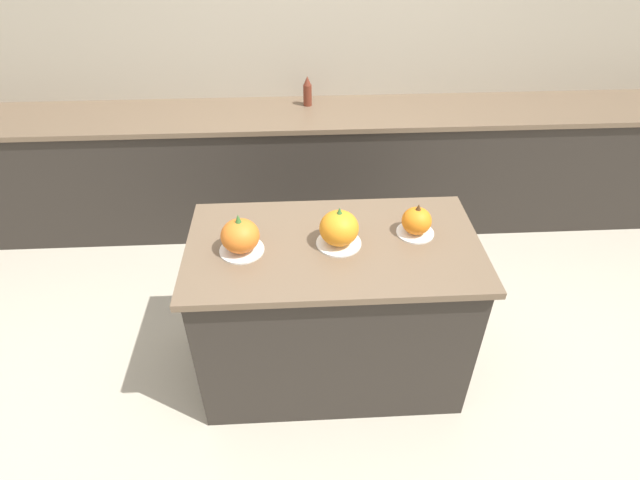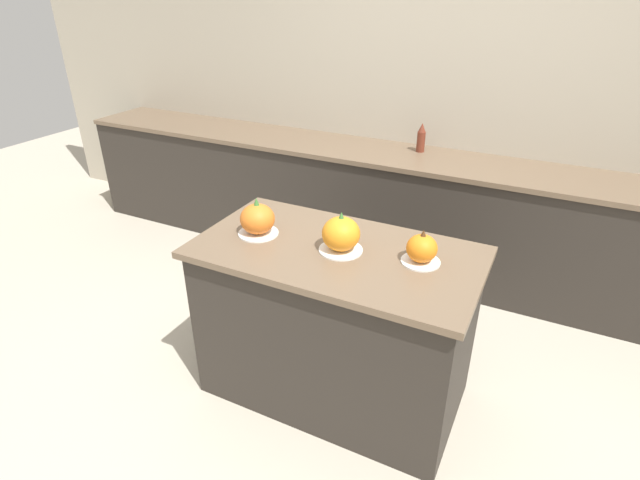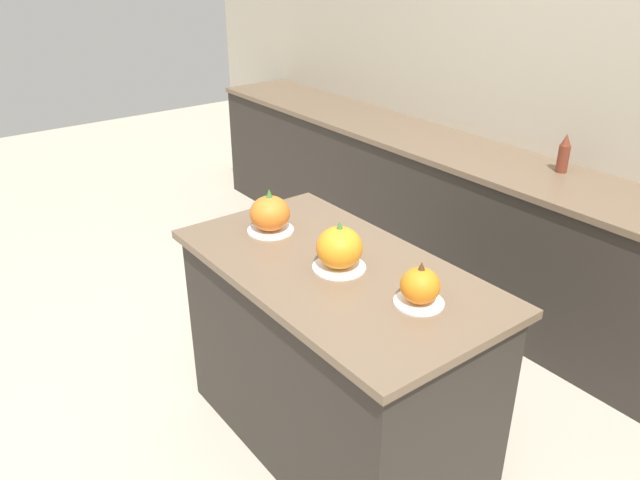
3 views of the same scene
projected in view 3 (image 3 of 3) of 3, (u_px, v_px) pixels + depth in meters
ground_plane at (333, 437)px, 2.87m from camera, size 12.00×12.00×0.00m
wall_back at (605, 109)px, 3.31m from camera, size 8.00×0.06×2.50m
kitchen_island at (334, 357)px, 2.67m from camera, size 1.39×0.76×0.90m
back_counter at (544, 257)px, 3.48m from camera, size 6.00×0.60×0.92m
pumpkin_cake_left at (270, 214)px, 2.73m from camera, size 0.21×0.21×0.20m
pumpkin_cake_center at (338, 249)px, 2.42m from camera, size 0.21×0.21×0.20m
pumpkin_cake_right at (420, 287)px, 2.19m from camera, size 0.18×0.18×0.17m
bottle_tall at (564, 154)px, 3.35m from camera, size 0.06×0.06×0.21m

